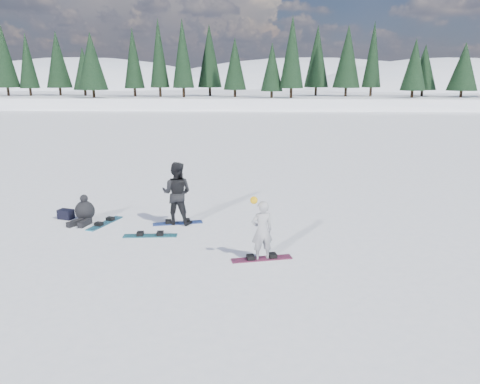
% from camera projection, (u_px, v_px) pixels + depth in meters
% --- Properties ---
extents(ground, '(420.00, 420.00, 0.00)m').
position_uv_depth(ground, '(291.00, 244.00, 12.58)').
color(ground, white).
rests_on(ground, ground).
extents(alpine_backdrop, '(412.50, 227.00, 53.20)m').
position_uv_depth(alpine_backdrop, '(235.00, 120.00, 199.82)').
color(alpine_backdrop, white).
rests_on(alpine_backdrop, ground).
extents(snowboarder_woman, '(0.63, 0.52, 1.63)m').
position_uv_depth(snowboarder_woman, '(262.00, 230.00, 11.32)').
color(snowboarder_woman, '#A9A9AE').
rests_on(snowboarder_woman, ground).
extents(snowboarder_man, '(1.03, 0.86, 1.91)m').
position_uv_depth(snowboarder_man, '(177.00, 193.00, 14.05)').
color(snowboarder_man, black).
rests_on(snowboarder_man, ground).
extents(seated_rider, '(0.75, 1.09, 0.85)m').
position_uv_depth(seated_rider, '(84.00, 211.00, 14.40)').
color(seated_rider, black).
rests_on(seated_rider, ground).
extents(gear_bag, '(0.52, 0.42, 0.30)m').
position_uv_depth(gear_bag, '(66.00, 214.00, 14.72)').
color(gear_bag, black).
rests_on(gear_bag, ground).
extents(snowboard_woman, '(1.52, 0.63, 0.03)m').
position_uv_depth(snowboard_woman, '(262.00, 259.00, 11.50)').
color(snowboard_woman, maroon).
rests_on(snowboard_woman, ground).
extents(snowboard_man, '(1.52, 0.63, 0.03)m').
position_uv_depth(snowboard_man, '(178.00, 223.00, 14.28)').
color(snowboard_man, '#1C3B9B').
rests_on(snowboard_man, ground).
extents(snowboard_loose_a, '(0.74, 1.51, 0.03)m').
position_uv_depth(snowboard_loose_a, '(105.00, 223.00, 14.26)').
color(snowboard_loose_a, '#1A6F90').
rests_on(snowboard_loose_a, ground).
extents(snowboard_loose_c, '(1.52, 0.40, 0.03)m').
position_uv_depth(snowboard_loose_c, '(150.00, 236.00, 13.16)').
color(snowboard_loose_c, '#176D7E').
rests_on(snowboard_loose_c, ground).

